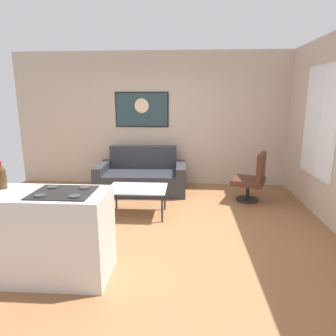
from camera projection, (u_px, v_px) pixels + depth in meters
The scene contains 9 objects.
ground at pixel (151, 230), 4.33m from camera, with size 6.40×6.40×0.04m, color #8D5E3A.
back_wall at pixel (164, 120), 6.36m from camera, with size 6.40×0.05×2.80m, color #BEAB95.
couch at pixel (142, 178), 6.03m from camera, with size 1.78×0.98×0.88m.
coffee_table at pixel (138, 190), 4.76m from camera, with size 0.93×0.64×0.46m.
armchair at pixel (253, 178), 5.39m from camera, with size 0.71×0.72×0.91m.
kitchen_counter at pixel (44, 235), 3.09m from camera, with size 1.36×0.62×0.95m.
soda_bottle at pixel (2, 177), 3.09m from camera, with size 0.08×0.08×0.29m.
wall_painting at pixel (142, 110), 6.30m from camera, with size 1.14×0.03×0.73m.
window at pixel (319, 122), 4.70m from camera, with size 0.03×1.18×1.77m.
Camera 1 is at (0.51, -3.99, 1.85)m, focal length 31.85 mm.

